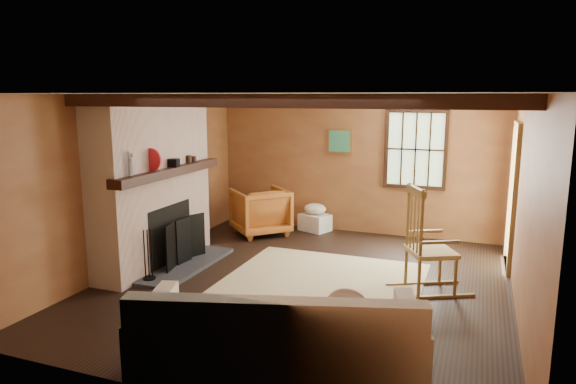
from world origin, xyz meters
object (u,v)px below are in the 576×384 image
at_px(rocking_chair, 427,248).
at_px(armchair, 260,211).
at_px(laundry_basket, 315,222).
at_px(sofa, 280,351).
at_px(fireplace, 155,188).

bearing_deg(rocking_chair, armchair, 32.54).
bearing_deg(laundry_basket, sofa, -75.43).
distance_m(rocking_chair, sofa, 2.78).
bearing_deg(armchair, sofa, 70.40).
relative_size(sofa, armchair, 2.78).
height_order(fireplace, sofa, fireplace).
bearing_deg(sofa, laundry_basket, 88.19).
xyz_separation_m(rocking_chair, laundry_basket, (-2.17, 2.28, -0.41)).
xyz_separation_m(fireplace, rocking_chair, (3.71, 0.27, -0.55)).
bearing_deg(fireplace, rocking_chair, 4.19).
distance_m(sofa, laundry_basket, 5.07).
distance_m(fireplace, laundry_basket, 3.13).
distance_m(fireplace, armchair, 2.24).
bearing_deg(laundry_basket, armchair, -146.09).
relative_size(fireplace, armchair, 2.70).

